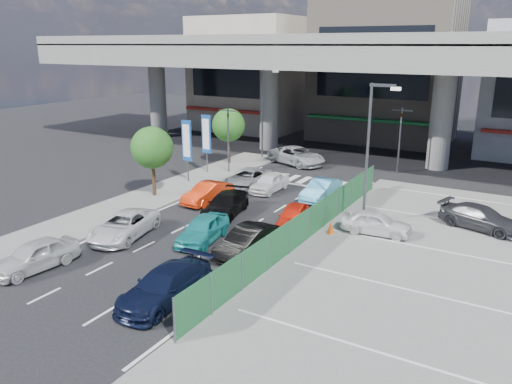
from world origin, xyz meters
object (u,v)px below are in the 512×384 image
Objects in this scene: tree_far at (229,125)px; traffic_cone at (331,227)px; traffic_light_right at (401,124)px; hatch_black_mid_right at (247,241)px; taxi_teal_mid at (203,229)px; street_lamp_left at (264,106)px; tree_near at (152,148)px; sedan_white_front_mid at (269,182)px; taxi_orange_left at (207,193)px; wagon_silver_front_left at (247,178)px; sedan_white_mid_left at (124,225)px; taxi_orange_right at (293,217)px; signboard_near at (187,142)px; signboard_far at (206,136)px; crossing_wagon_silver at (297,156)px; parked_sedan_white at (376,223)px; sedan_black_mid at (225,205)px; parked_sedan_dgrey at (481,218)px; van_white_back_left at (35,255)px; minivan_navy_back at (165,286)px; street_lamp_right at (371,143)px; traffic_light_left at (228,124)px; kei_truck_front_right at (321,190)px.

tree_far is 17.97m from traffic_cone.
traffic_light_right reaches higher than hatch_black_mid_right.
street_lamp_left is at bearing 100.47° from taxi_teal_mid.
tree_near reaches higher than sedan_white_front_mid.
sedan_white_front_mid is (2.26, 4.32, -0.00)m from taxi_orange_left.
taxi_teal_mid is at bearing -71.48° from wagon_silver_front_left.
sedan_white_mid_left is (3.56, -6.49, -2.73)m from tree_near.
traffic_cone is at bearing -14.48° from taxi_orange_right.
signboard_near reaches higher than hatch_black_mid_right.
traffic_light_right reaches higher than taxi_teal_mid.
tree_far is (-0.20, 3.51, 0.32)m from signboard_far.
sedan_white_mid_left is 0.88× the size of crossing_wagon_silver.
sedan_white_mid_left is 13.63m from parked_sedan_white.
signboard_far reaches higher than traffic_cone.
sedan_black_mid is 1.01× the size of parked_sedan_dgrey.
sedan_black_mid is 9.01m from parked_sedan_white.
traffic_light_right reaches higher than wagon_silver_front_left.
sedan_black_mid is 0.84× the size of crossing_wagon_silver.
minivan_navy_back is (7.13, 0.68, 0.00)m from van_white_back_left.
parked_sedan_dgrey is at bearing 48.79° from van_white_back_left.
wagon_silver_front_left is 11.83m from parked_sedan_white.
street_lamp_right is 18.06m from street_lamp_left.
signboard_far is at bearing 94.30° from sedan_white_mid_left.
minivan_navy_back is at bearing -58.63° from taxi_orange_left.
van_white_back_left is (2.12, -19.49, -3.25)m from traffic_light_left.
tree_near is 13.38m from traffic_cone.
parked_sedan_dgrey is (16.10, 3.55, 0.06)m from taxi_orange_left.
taxi_teal_mid is 10.07m from sedan_white_front_mid.
sedan_white_mid_left is 11.86m from sedan_white_front_mid.
tree_far is at bearing 142.56° from sedan_white_front_mid.
van_white_back_left is (3.12, -15.48, -2.37)m from signboard_near.
crossing_wagon_silver reaches higher than wagon_silver_front_left.
traffic_cone is at bearing -113.79° from street_lamp_right.
van_white_back_left is 5.04m from sedan_white_mid_left.
street_lamp_right is 9.56m from sedan_white_front_mid.
street_lamp_right is 15.69m from signboard_far.
parked_sedan_dgrey is (16.41, 10.81, 0.06)m from sedan_white_mid_left.
van_white_back_left reaches higher than taxi_orange_left.
minivan_navy_back is 16.37m from sedan_white_front_mid.
kei_truck_front_right is at bearing -43.39° from street_lamp_left.
traffic_cone is (8.82, -14.02, -0.33)m from crossing_wagon_silver.
tree_far is 18.97m from parked_sedan_white.
traffic_light_right is 16.83m from signboard_near.
street_lamp_right is at bearing -7.90° from signboard_near.
parked_sedan_dgrey is (19.17, -3.68, -3.22)m from traffic_light_left.
crossing_wagon_silver is at bearing 100.75° from taxi_orange_right.
tree_far is 1.02× the size of wagon_silver_front_left.
traffic_cone is at bearing 53.09° from van_white_back_left.
hatch_black_mid_right reaches higher than parked_sedan_dgrey.
taxi_orange_left is 5.43× the size of traffic_cone.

